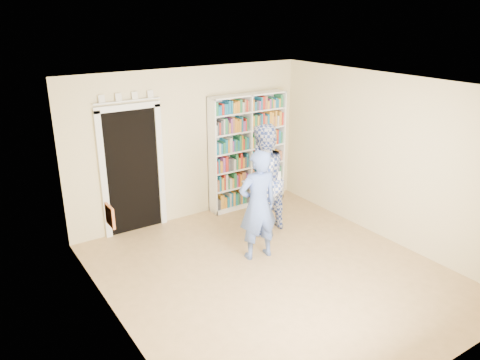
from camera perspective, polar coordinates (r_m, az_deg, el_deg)
name	(u,v)px	position (r m, az deg, el deg)	size (l,w,h in m)	color
floor	(274,273)	(6.94, 4.13, -11.27)	(5.00, 5.00, 0.00)	#9F7B4D
ceiling	(279,86)	(6.00, 4.78, 11.33)	(5.00, 5.00, 0.00)	white
wall_back	(190,145)	(8.36, -6.12, 4.30)	(4.50, 4.50, 0.00)	beige
wall_left	(115,227)	(5.37, -15.04, -5.51)	(5.00, 5.00, 0.00)	beige
wall_right	(387,159)	(7.86, 17.53, 2.45)	(5.00, 5.00, 0.00)	beige
bookshelf	(247,151)	(8.86, 0.92, 3.60)	(1.58, 0.30, 2.17)	white
doorway	(132,165)	(7.97, -13.03, 1.81)	(1.10, 0.08, 2.43)	black
wall_art	(110,216)	(5.53, -15.58, -4.22)	(0.03, 0.25, 0.25)	brown
man_blue	(258,205)	(6.99, 2.20, -3.09)	(0.63, 0.41, 1.71)	#516CB5
man_plaid	(262,180)	(7.75, 2.69, -0.01)	(0.92, 0.72, 1.89)	#2F4492
paper_sheet	(276,181)	(7.63, 4.36, -0.10)	(0.21, 0.01, 0.29)	white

